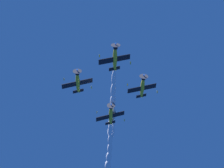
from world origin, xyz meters
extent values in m
ellipsoid|color=gold|center=(2.24, -0.62, 60.88)|extent=(2.11, 7.22, 1.94)
cylinder|color=black|center=(2.43, 2.63, 61.13)|extent=(1.55, 1.13, 1.54)
cone|color=#194CB2|center=(2.47, 3.33, 61.19)|extent=(0.76, 0.83, 0.75)
cylinder|color=#3F3F47|center=(2.46, 3.17, 61.17)|extent=(3.22, 0.41, 3.23)
cube|color=black|center=(2.30, -0.83, 60.70)|extent=(8.51, 1.98, 3.73)
ellipsoid|color=gold|center=(-1.77, -0.46, 59.00)|extent=(0.42, 1.00, 0.41)
ellipsoid|color=gold|center=(6.37, -1.19, 62.40)|extent=(0.42, 1.00, 0.41)
cube|color=black|center=(2.05, -3.73, 60.69)|extent=(3.10, 1.14, 1.41)
cube|color=gold|center=(1.83, -3.83, 61.18)|extent=(0.67, 1.30, 1.22)
ellipsoid|color=#1E232D|center=(2.09, -0.32, 61.31)|extent=(1.09, 1.71, 1.04)
ellipsoid|color=gold|center=(-6.62, -9.57, 60.91)|extent=(1.97, 7.20, 1.66)
cylinder|color=black|center=(-6.43, -6.31, 61.03)|extent=(1.51, 1.09, 1.48)
cone|color=#194CB2|center=(-6.39, -5.61, 61.06)|extent=(0.73, 0.81, 0.71)
cylinder|color=#3F3F47|center=(-6.40, -5.77, 61.05)|extent=(3.17, 0.31, 3.18)
cube|color=black|center=(-6.57, -9.78, 60.73)|extent=(8.62, 1.99, 3.33)
ellipsoid|color=gold|center=(-10.71, -9.49, 59.20)|extent=(0.40, 0.99, 0.37)
ellipsoid|color=gold|center=(-2.43, -10.07, 62.27)|extent=(0.40, 0.99, 0.37)
cube|color=black|center=(-6.82, -12.69, 60.84)|extent=(3.13, 1.14, 1.26)
cube|color=gold|center=(-7.01, -12.77, 61.34)|extent=(0.61, 1.26, 1.20)
ellipsoid|color=#1E232D|center=(-6.76, -9.25, 61.33)|extent=(1.05, 1.69, 0.96)
ellipsoid|color=gold|center=(11.92, -9.64, 60.96)|extent=(1.97, 7.19, 1.60)
cylinder|color=black|center=(12.10, -6.38, 61.03)|extent=(1.54, 1.08, 1.50)
cone|color=#194CB2|center=(12.14, -5.68, 61.05)|extent=(0.75, 0.80, 0.72)
cylinder|color=#3F3F47|center=(12.13, -5.84, 61.05)|extent=(3.24, 0.27, 3.25)
cube|color=black|center=(11.98, -9.85, 60.79)|extent=(8.45, 1.98, 3.73)
ellipsoid|color=gold|center=(7.91, -9.58, 59.05)|extent=(0.40, 0.99, 0.36)
ellipsoid|color=gold|center=(16.04, -10.12, 62.53)|extent=(0.40, 0.99, 0.36)
cube|color=black|center=(11.72, -12.76, 60.94)|extent=(3.07, 1.14, 1.39)
cube|color=gold|center=(11.50, -12.83, 61.43)|extent=(0.66, 1.24, 1.16)
ellipsoid|color=#1E232D|center=(11.76, -9.32, 61.37)|extent=(1.07, 1.68, 0.96)
ellipsoid|color=gold|center=(1.64, -19.02, 58.31)|extent=(1.99, 7.21, 1.69)
cylinder|color=black|center=(1.83, -15.76, 58.45)|extent=(1.52, 1.09, 1.49)
cone|color=#194CB2|center=(1.87, -15.06, 58.48)|extent=(0.74, 0.81, 0.72)
cylinder|color=#3F3F47|center=(1.86, -15.22, 58.47)|extent=(3.19, 0.31, 3.20)
cube|color=black|center=(1.69, -19.23, 58.14)|extent=(8.58, 1.99, 3.45)
ellipsoid|color=gold|center=(-2.43, -18.93, 56.55)|extent=(0.40, 0.99, 0.37)
ellipsoid|color=gold|center=(5.81, -19.53, 59.73)|extent=(0.40, 0.99, 0.37)
cube|color=black|center=(1.44, -22.13, 58.24)|extent=(3.11, 1.14, 1.30)
cube|color=gold|center=(1.25, -22.22, 58.74)|extent=(0.63, 1.26, 1.19)
ellipsoid|color=#1E232D|center=(1.50, -18.70, 58.74)|extent=(1.06, 1.69, 0.97)
ellipsoid|color=white|center=(1.91, -6.98, 60.59)|extent=(1.59, 5.72, 1.49)
ellipsoid|color=white|center=(1.65, -11.01, 60.35)|extent=(1.82, 5.74, 1.72)
ellipsoid|color=white|center=(1.31, -15.24, 60.49)|extent=(2.05, 5.76, 1.95)
ellipsoid|color=white|center=(0.86, -20.06, 60.01)|extent=(2.28, 5.78, 2.17)
ellipsoid|color=white|center=(0.82, -24.37, 60.06)|extent=(2.51, 5.80, 2.40)
ellipsoid|color=white|center=(0.63, -28.30, 60.04)|extent=(2.74, 5.83, 2.63)
ellipsoid|color=white|center=(1.24, -25.04, 57.94)|extent=(1.59, 5.72, 1.49)
ellipsoid|color=white|center=(0.79, -29.63, 57.88)|extent=(1.82, 5.74, 1.72)
ellipsoid|color=white|center=(0.48, -33.85, 57.80)|extent=(2.05, 5.76, 1.95)
ellipsoid|color=white|center=(0.42, -37.98, 57.45)|extent=(2.28, 5.78, 2.17)
ellipsoid|color=white|center=(0.36, -42.56, 57.36)|extent=(2.51, 5.80, 2.40)
camera|label=1|loc=(6.55, 35.50, 2.08)|focal=41.75mm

